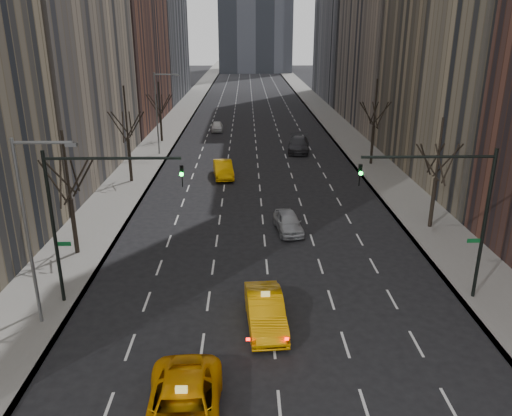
{
  "coord_description": "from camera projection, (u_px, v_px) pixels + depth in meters",
  "views": [
    {
      "loc": [
        -1.19,
        -11.17,
        13.47
      ],
      "look_at": [
        -0.64,
        16.76,
        3.5
      ],
      "focal_mm": 35.0,
      "sensor_mm": 36.0,
      "label": 1
    }
  ],
  "objects": [
    {
      "name": "tree_lw_c",
      "position": [
        128.0,
        140.0,
        45.5
      ],
      "size": [
        3.36,
        3.5,
        8.74
      ],
      "color": "black",
      "rests_on": "ground"
    },
    {
      "name": "tree_lw_d",
      "position": [
        160.0,
        114.0,
        62.61
      ],
      "size": [
        3.36,
        3.5,
        7.36
      ],
      "color": "black",
      "rests_on": "ground"
    },
    {
      "name": "far_suv_grey",
      "position": [
        299.0,
        145.0,
        58.42
      ],
      "size": [
        3.07,
        6.02,
        1.67
      ],
      "primitive_type": "imported",
      "rotation": [
        0.0,
        0.0,
        -0.13
      ],
      "color": "#303035",
      "rests_on": "ground"
    },
    {
      "name": "sidewalk_left",
      "position": [
        178.0,
        118.0,
        80.73
      ],
      "size": [
        4.5,
        320.0,
        0.15
      ],
      "primitive_type": "cube",
      "color": "slate",
      "rests_on": "ground"
    },
    {
      "name": "traffic_mast_right",
      "position": [
        454.0,
        201.0,
        24.68
      ],
      "size": [
        6.69,
        0.39,
        8.0
      ],
      "color": "black",
      "rests_on": "ground"
    },
    {
      "name": "tree_rw_c",
      "position": [
        374.0,
        127.0,
        51.59
      ],
      "size": [
        3.36,
        3.5,
        8.74
      ],
      "color": "black",
      "rests_on": "ground"
    },
    {
      "name": "streetlight_near",
      "position": [
        32.0,
        216.0,
        22.39
      ],
      "size": [
        2.83,
        0.22,
        9.0
      ],
      "color": "slate",
      "rests_on": "ground"
    },
    {
      "name": "traffic_mast_left",
      "position": [
        85.0,
        204.0,
        24.35
      ],
      "size": [
        6.69,
        0.39,
        8.0
      ],
      "color": "black",
      "rests_on": "ground"
    },
    {
      "name": "streetlight_far",
      "position": [
        159.0,
        105.0,
        55.35
      ],
      "size": [
        2.83,
        0.22,
        9.0
      ],
      "color": "slate",
      "rests_on": "ground"
    },
    {
      "name": "tree_lw_b",
      "position": [
        71.0,
        199.0,
        30.54
      ],
      "size": [
        3.36,
        3.5,
        7.82
      ],
      "color": "black",
      "rests_on": "ground"
    },
    {
      "name": "tree_rw_b",
      "position": [
        436.0,
        179.0,
        34.75
      ],
      "size": [
        3.36,
        3.5,
        7.82
      ],
      "color": "black",
      "rests_on": "ground"
    },
    {
      "name": "sidewalk_right",
      "position": [
        329.0,
        118.0,
        81.18
      ],
      "size": [
        4.5,
        320.0,
        0.15
      ],
      "primitive_type": "cube",
      "color": "slate",
      "rests_on": "ground"
    },
    {
      "name": "far_taxi",
      "position": [
        223.0,
        169.0,
        48.18
      ],
      "size": [
        2.33,
        5.12,
        1.63
      ],
      "primitive_type": "imported",
      "rotation": [
        0.0,
        0.0,
        0.13
      ],
      "color": "#FFAD05",
      "rests_on": "ground"
    },
    {
      "name": "silver_sedan_ahead",
      "position": [
        288.0,
        222.0,
        35.21
      ],
      "size": [
        2.16,
        4.33,
        1.42
      ],
      "primitive_type": "imported",
      "rotation": [
        0.0,
        0.0,
        0.12
      ],
      "color": "#B0B3B9",
      "rests_on": "ground"
    },
    {
      "name": "taxi_sedan",
      "position": [
        265.0,
        311.0,
        23.86
      ],
      "size": [
        2.07,
        5.0,
        1.61
      ],
      "primitive_type": "imported",
      "rotation": [
        0.0,
        0.0,
        0.08
      ],
      "color": "orange",
      "rests_on": "ground"
    },
    {
      "name": "far_car_white",
      "position": [
        217.0,
        126.0,
        70.43
      ],
      "size": [
        1.72,
        4.03,
        1.36
      ],
      "primitive_type": "imported",
      "rotation": [
        0.0,
        0.0,
        0.03
      ],
      "color": "white",
      "rests_on": "ground"
    },
    {
      "name": "taxi_suv",
      "position": [
        183.0,
        411.0,
        17.55
      ],
      "size": [
        2.93,
        5.99,
        1.64
      ],
      "primitive_type": "imported",
      "rotation": [
        0.0,
        0.0,
        0.04
      ],
      "color": "#F09A05",
      "rests_on": "ground"
    }
  ]
}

